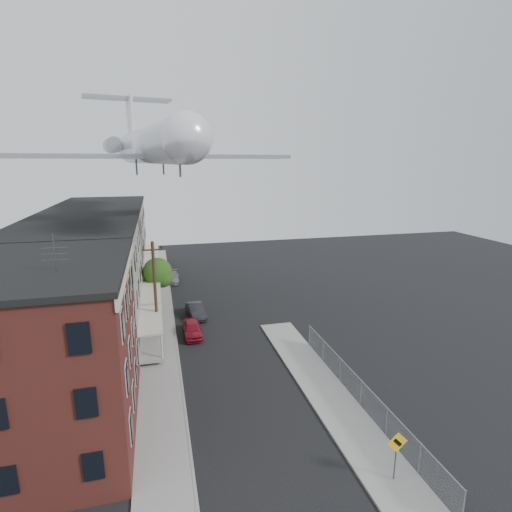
{
  "coord_description": "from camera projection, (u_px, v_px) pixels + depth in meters",
  "views": [
    {
      "loc": [
        -5.1,
        -15.56,
        15.54
      ],
      "look_at": [
        0.84,
        8.21,
        9.67
      ],
      "focal_mm": 28.0,
      "sensor_mm": 36.0,
      "label": 1
    }
  ],
  "objects": [
    {
      "name": "street_tree",
      "position": [
        159.0,
        274.0,
        43.8
      ],
      "size": [
        3.22,
        3.2,
        5.2
      ],
      "color": "black",
      "rests_on": "ground"
    },
    {
      "name": "car_far",
      "position": [
        172.0,
        277.0,
        52.39
      ],
      "size": [
        1.94,
        4.33,
        1.23
      ],
      "primitive_type": "imported",
      "rotation": [
        0.0,
        0.0,
        -0.05
      ],
      "color": "slate",
      "rests_on": "ground"
    },
    {
      "name": "row_house_c",
      "position": [
        96.0,
        257.0,
        44.26
      ],
      "size": [
        11.98,
        7.0,
        10.3
      ],
      "color": "slate",
      "rests_on": "ground"
    },
    {
      "name": "sidewalk_left",
      "position": [
        159.0,
        316.0,
        40.83
      ],
      "size": [
        3.0,
        62.0,
        0.12
      ],
      "primitive_type": "cube",
      "color": "gray",
      "rests_on": "ground"
    },
    {
      "name": "chainlink_fence",
      "position": [
        361.0,
        393.0,
        25.64
      ],
      "size": [
        0.06,
        18.06,
        1.9
      ],
      "color": "gray",
      "rests_on": "ground"
    },
    {
      "name": "row_house_b",
      "position": [
        85.0,
        274.0,
        37.65
      ],
      "size": [
        11.98,
        7.0,
        10.3
      ],
      "color": "gray",
      "rests_on": "ground"
    },
    {
      "name": "row_house_d",
      "position": [
        103.0,
        244.0,
        50.86
      ],
      "size": [
        11.98,
        7.0,
        10.3
      ],
      "color": "gray",
      "rests_on": "ground"
    },
    {
      "name": "airplane",
      "position": [
        150.0,
        145.0,
        37.18
      ],
      "size": [
        25.61,
        29.25,
        8.41
      ],
      "color": "white",
      "rests_on": "ground"
    },
    {
      "name": "curb_left",
      "position": [
        173.0,
        314.0,
        41.17
      ],
      "size": [
        0.15,
        62.0,
        0.14
      ],
      "primitive_type": "cube",
      "color": "gray",
      "rests_on": "ground"
    },
    {
      "name": "corner_building",
      "position": [
        37.0,
        353.0,
        22.07
      ],
      "size": [
        10.31,
        12.3,
        12.15
      ],
      "color": "#3C1C13",
      "rests_on": "ground"
    },
    {
      "name": "sidewalk_right",
      "position": [
        332.0,
        400.0,
        26.44
      ],
      "size": [
        3.0,
        26.0,
        0.12
      ],
      "primitive_type": "cube",
      "color": "gray",
      "rests_on": "ground"
    },
    {
      "name": "utility_pole",
      "position": [
        155.0,
        291.0,
        34.07
      ],
      "size": [
        1.8,
        0.26,
        9.0
      ],
      "color": "black",
      "rests_on": "ground"
    },
    {
      "name": "row_house_a",
      "position": [
        71.0,
        298.0,
        31.05
      ],
      "size": [
        11.98,
        7.0,
        10.3
      ],
      "color": "slate",
      "rests_on": "ground"
    },
    {
      "name": "warning_sign",
      "position": [
        397.0,
        449.0,
        19.41
      ],
      "size": [
        1.1,
        0.11,
        2.8
      ],
      "color": "#515156",
      "rests_on": "ground"
    },
    {
      "name": "curb_right",
      "position": [
        312.0,
        403.0,
        26.1
      ],
      "size": [
        0.15,
        26.0,
        0.14
      ],
      "primitive_type": "cube",
      "color": "gray",
      "rests_on": "ground"
    },
    {
      "name": "car_near",
      "position": [
        192.0,
        329.0,
        36.15
      ],
      "size": [
        1.62,
        4.02,
        1.37
      ],
      "primitive_type": "imported",
      "rotation": [
        0.0,
        0.0,
        -0.0
      ],
      "color": "maroon",
      "rests_on": "ground"
    },
    {
      "name": "ground",
      "position": [
        280.0,
        487.0,
        19.5
      ],
      "size": [
        120.0,
        120.0,
        0.0
      ],
      "primitive_type": "plane",
      "color": "black",
      "rests_on": "ground"
    },
    {
      "name": "row_house_e",
      "position": [
        109.0,
        235.0,
        57.47
      ],
      "size": [
        11.98,
        7.0,
        10.3
      ],
      "color": "slate",
      "rests_on": "ground"
    },
    {
      "name": "car_mid",
      "position": [
        196.0,
        311.0,
        40.57
      ],
      "size": [
        1.93,
        4.29,
        1.37
      ],
      "primitive_type": "imported",
      "rotation": [
        0.0,
        0.0,
        0.12
      ],
      "color": "black",
      "rests_on": "ground"
    }
  ]
}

